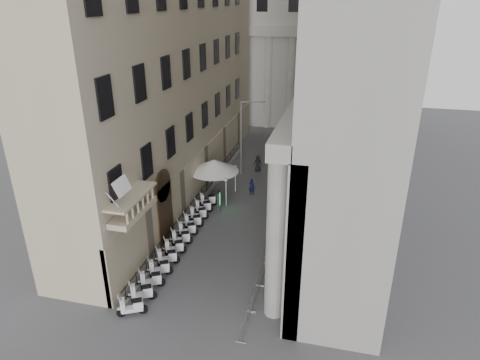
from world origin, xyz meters
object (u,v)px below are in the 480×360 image
at_px(scooter_0, 133,315).
at_px(pedestrian_a, 252,187).
at_px(security_tent, 214,166).
at_px(street_lamp, 244,132).
at_px(pedestrian_b, 299,150).
at_px(info_kiosk, 218,201).

xyz_separation_m(scooter_0, pedestrian_a, (3.18, 17.32, 0.79)).
distance_m(scooter_0, security_tent, 16.45).
relative_size(scooter_0, security_tent, 0.34).
relative_size(scooter_0, street_lamp, 0.20).
relative_size(street_lamp, pedestrian_b, 4.46).
bearing_deg(pedestrian_b, street_lamp, 89.76).
bearing_deg(info_kiosk, scooter_0, -109.90).
distance_m(street_lamp, info_kiosk, 8.99).
height_order(info_kiosk, pedestrian_b, pedestrian_b).
bearing_deg(info_kiosk, pedestrian_b, 54.63).
distance_m(scooter_0, info_kiosk, 13.79).
height_order(security_tent, info_kiosk, security_tent).
distance_m(security_tent, info_kiosk, 3.44).
distance_m(pedestrian_a, pedestrian_b, 11.24).
xyz_separation_m(street_lamp, pedestrian_b, (4.98, 6.15, -3.59)).
relative_size(info_kiosk, pedestrian_b, 1.00).
bearing_deg(security_tent, scooter_0, -89.91).
relative_size(pedestrian_a, pedestrian_b, 0.94).
relative_size(security_tent, pedestrian_b, 2.62).
xyz_separation_m(scooter_0, info_kiosk, (1.08, 13.72, 0.85)).
distance_m(security_tent, street_lamp, 6.12).
height_order(security_tent, pedestrian_a, security_tent).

